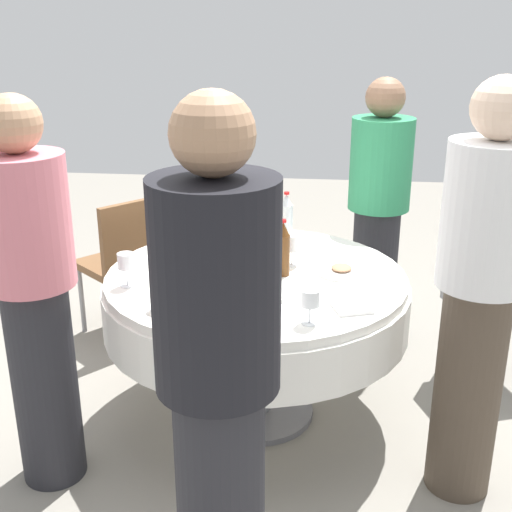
{
  "coord_description": "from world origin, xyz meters",
  "views": [
    {
      "loc": [
        2.76,
        0.31,
        1.84
      ],
      "look_at": [
        0.0,
        0.0,
        0.83
      ],
      "focal_mm": 45.99,
      "sensor_mm": 36.0,
      "label": 1
    }
  ],
  "objects_px": {
    "wine_glass_east": "(126,263)",
    "person_far": "(34,294)",
    "wine_glass_right": "(292,244)",
    "person_rear": "(378,213)",
    "bottle_brown_east": "(283,249)",
    "plate_north": "(221,266)",
    "person_east": "(218,388)",
    "bottle_clear_rear": "(286,221)",
    "chair_near": "(124,257)",
    "person_inner": "(480,291)",
    "wine_glass_mid": "(200,269)",
    "plate_south": "(265,292)",
    "bottle_brown_far": "(239,225)",
    "chair_mid": "(482,294)",
    "bottle_amber_right": "(261,238)",
    "wine_glass_near": "(310,299)",
    "plate_front": "(195,248)",
    "wine_glass_north": "(163,282)",
    "bottle_amber_mid": "(172,289)",
    "bottle_green_near": "(174,235)",
    "plate_west": "(341,271)",
    "dining_table": "(256,303)",
    "bottle_brown_inner": "(256,247)"
  },
  "relations": [
    {
      "from": "dining_table",
      "to": "wine_glass_east",
      "type": "distance_m",
      "value": 0.63
    },
    {
      "from": "plate_north",
      "to": "bottle_brown_inner",
      "type": "bearing_deg",
      "value": 64.35
    },
    {
      "from": "bottle_clear_rear",
      "to": "wine_glass_mid",
      "type": "xyz_separation_m",
      "value": [
        0.64,
        -0.32,
        -0.03
      ]
    },
    {
      "from": "person_inner",
      "to": "wine_glass_mid",
      "type": "bearing_deg",
      "value": -73.91
    },
    {
      "from": "bottle_amber_mid",
      "to": "plate_north",
      "type": "relative_size",
      "value": 1.33
    },
    {
      "from": "bottle_clear_rear",
      "to": "person_east",
      "type": "xyz_separation_m",
      "value": [
        1.61,
        -0.07,
        0.01
      ]
    },
    {
      "from": "wine_glass_east",
      "to": "wine_glass_north",
      "type": "xyz_separation_m",
      "value": [
        0.2,
        0.21,
        0.0
      ]
    },
    {
      "from": "plate_west",
      "to": "wine_glass_north",
      "type": "bearing_deg",
      "value": -57.15
    },
    {
      "from": "bottle_brown_east",
      "to": "dining_table",
      "type": "bearing_deg",
      "value": -89.29
    },
    {
      "from": "chair_mid",
      "to": "wine_glass_east",
      "type": "bearing_deg",
      "value": -89.55
    },
    {
      "from": "bottle_brown_east",
      "to": "bottle_green_near",
      "type": "distance_m",
      "value": 0.53
    },
    {
      "from": "bottle_amber_right",
      "to": "plate_west",
      "type": "distance_m",
      "value": 0.4
    },
    {
      "from": "plate_north",
      "to": "plate_south",
      "type": "relative_size",
      "value": 0.81
    },
    {
      "from": "bottle_brown_east",
      "to": "plate_south",
      "type": "distance_m",
      "value": 0.26
    },
    {
      "from": "person_far",
      "to": "person_east",
      "type": "distance_m",
      "value": 1.08
    },
    {
      "from": "plate_south",
      "to": "person_inner",
      "type": "bearing_deg",
      "value": 76.35
    },
    {
      "from": "bottle_clear_rear",
      "to": "chair_near",
      "type": "bearing_deg",
      "value": -109.33
    },
    {
      "from": "person_far",
      "to": "person_inner",
      "type": "bearing_deg",
      "value": -120.06
    },
    {
      "from": "wine_glass_mid",
      "to": "chair_near",
      "type": "xyz_separation_m",
      "value": [
        -0.98,
        -0.65,
        -0.33
      ]
    },
    {
      "from": "bottle_brown_east",
      "to": "chair_near",
      "type": "xyz_separation_m",
      "value": [
        -0.73,
        -0.98,
        -0.34
      ]
    },
    {
      "from": "chair_near",
      "to": "wine_glass_north",
      "type": "bearing_deg",
      "value": -114.44
    },
    {
      "from": "person_east",
      "to": "bottle_amber_mid",
      "type": "bearing_deg",
      "value": -68.87
    },
    {
      "from": "person_inner",
      "to": "chair_mid",
      "type": "relative_size",
      "value": 1.91
    },
    {
      "from": "wine_glass_east",
      "to": "plate_north",
      "type": "relative_size",
      "value": 0.74
    },
    {
      "from": "bottle_amber_mid",
      "to": "plate_north",
      "type": "bearing_deg",
      "value": 170.41
    },
    {
      "from": "plate_south",
      "to": "bottle_brown_far",
      "type": "bearing_deg",
      "value": -160.37
    },
    {
      "from": "wine_glass_east",
      "to": "person_far",
      "type": "relative_size",
      "value": 0.09
    },
    {
      "from": "plate_north",
      "to": "person_inner",
      "type": "bearing_deg",
      "value": 66.18
    },
    {
      "from": "plate_north",
      "to": "person_inner",
      "type": "height_order",
      "value": "person_inner"
    },
    {
      "from": "wine_glass_right",
      "to": "person_rear",
      "type": "xyz_separation_m",
      "value": [
        -0.7,
        0.44,
        -0.04
      ]
    },
    {
      "from": "dining_table",
      "to": "wine_glass_near",
      "type": "height_order",
      "value": "wine_glass_near"
    },
    {
      "from": "dining_table",
      "to": "plate_west",
      "type": "height_order",
      "value": "plate_west"
    },
    {
      "from": "wine_glass_east",
      "to": "wine_glass_right",
      "type": "distance_m",
      "value": 0.77
    },
    {
      "from": "bottle_amber_right",
      "to": "plate_south",
      "type": "height_order",
      "value": "bottle_amber_right"
    },
    {
      "from": "wine_glass_right",
      "to": "chair_mid",
      "type": "distance_m",
      "value": 1.05
    },
    {
      "from": "bottle_amber_right",
      "to": "wine_glass_near",
      "type": "height_order",
      "value": "bottle_amber_right"
    },
    {
      "from": "wine_glass_east",
      "to": "person_rear",
      "type": "relative_size",
      "value": 0.1
    },
    {
      "from": "bottle_brown_east",
      "to": "chair_near",
      "type": "height_order",
      "value": "bottle_brown_east"
    },
    {
      "from": "bottle_green_near",
      "to": "plate_west",
      "type": "height_order",
      "value": "bottle_green_near"
    },
    {
      "from": "bottle_green_near",
      "to": "person_far",
      "type": "bearing_deg",
      "value": -32.71
    },
    {
      "from": "bottle_clear_rear",
      "to": "person_inner",
      "type": "relative_size",
      "value": 0.17
    },
    {
      "from": "plate_north",
      "to": "bottle_amber_right",
      "type": "bearing_deg",
      "value": 107.54
    },
    {
      "from": "bottle_brown_far",
      "to": "person_rear",
      "type": "xyz_separation_m",
      "value": [
        -0.55,
        0.71,
        -0.07
      ]
    },
    {
      "from": "bottle_clear_rear",
      "to": "chair_near",
      "type": "relative_size",
      "value": 0.33
    },
    {
      "from": "bottle_brown_east",
      "to": "plate_front",
      "type": "bearing_deg",
      "value": -121.67
    },
    {
      "from": "bottle_brown_east",
      "to": "wine_glass_near",
      "type": "xyz_separation_m",
      "value": [
        0.49,
        0.14,
        -0.02
      ]
    },
    {
      "from": "bottle_brown_inner",
      "to": "bottle_brown_far",
      "type": "bearing_deg",
      "value": -158.95
    },
    {
      "from": "bottle_green_near",
      "to": "wine_glass_mid",
      "type": "relative_size",
      "value": 2.08
    },
    {
      "from": "bottle_clear_rear",
      "to": "person_far",
      "type": "xyz_separation_m",
      "value": [
        0.94,
        -0.91,
        -0.04
      ]
    },
    {
      "from": "bottle_brown_east",
      "to": "plate_north",
      "type": "relative_size",
      "value": 1.28
    }
  ]
}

